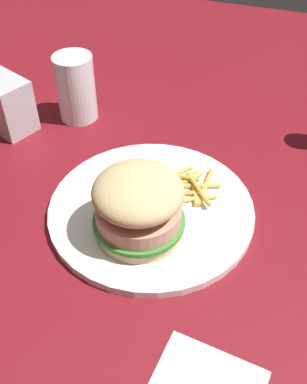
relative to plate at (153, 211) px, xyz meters
The scene contains 6 objects.
ground_plane 0.01m from the plate, 153.01° to the left, with size 1.60×1.60×0.00m, color maroon.
plate is the anchor object (origin of this frame).
sandwich 0.07m from the plate, 90.30° to the right, with size 0.12×0.12×0.09m.
fries_pile 0.06m from the plate, 58.78° to the left, with size 0.10×0.09×0.01m.
drink_glass 0.28m from the plate, 137.80° to the left, with size 0.07×0.07×0.11m.
napkin_dispenser 0.33m from the plate, 158.78° to the left, with size 0.09×0.06×0.09m, color #B7BABF.
Camera 1 is at (0.15, -0.42, 0.46)m, focal length 42.16 mm.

